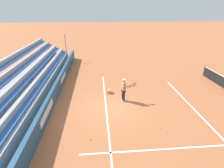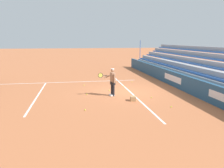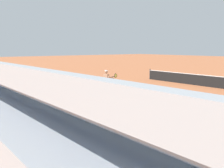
% 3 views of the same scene
% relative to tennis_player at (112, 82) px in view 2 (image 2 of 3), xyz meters
% --- Properties ---
extents(ground_plane, '(160.00, 160.00, 0.00)m').
position_rel_tennis_player_xyz_m(ground_plane, '(0.92, -0.86, -0.89)').
color(ground_plane, '#B7663D').
extents(court_baseline_white, '(12.00, 0.10, 0.01)m').
position_rel_tennis_player_xyz_m(court_baseline_white, '(0.92, -1.36, -0.89)').
color(court_baseline_white, white).
rests_on(court_baseline_white, ground).
extents(court_sideline_white, '(0.10, 12.00, 0.01)m').
position_rel_tennis_player_xyz_m(court_sideline_white, '(5.03, 3.14, -0.89)').
color(court_sideline_white, white).
rests_on(court_sideline_white, ground).
extents(court_service_line_white, '(8.22, 0.10, 0.01)m').
position_rel_tennis_player_xyz_m(court_service_line_white, '(0.92, 4.64, -0.89)').
color(court_service_line_white, white).
rests_on(court_service_line_white, ground).
extents(back_wall_sponsor_board, '(26.54, 0.25, 1.10)m').
position_rel_tennis_player_xyz_m(back_wall_sponsor_board, '(0.92, -5.11, -0.34)').
color(back_wall_sponsor_board, navy).
rests_on(back_wall_sponsor_board, ground).
extents(bleacher_stand, '(25.21, 3.20, 3.40)m').
position_rel_tennis_player_xyz_m(bleacher_stand, '(0.92, -7.33, -0.13)').
color(bleacher_stand, '#9EA3A8').
rests_on(bleacher_stand, ground).
extents(tennis_player, '(0.59, 1.06, 1.71)m').
position_rel_tennis_player_xyz_m(tennis_player, '(0.00, 0.00, 0.00)').
color(tennis_player, black).
rests_on(tennis_player, ground).
extents(ball_box_cardboard, '(0.44, 0.36, 0.26)m').
position_rel_tennis_player_xyz_m(ball_box_cardboard, '(-1.36, -0.97, -0.76)').
color(ball_box_cardboard, '#A87F51').
rests_on(ball_box_cardboard, ground).
extents(tennis_ball_on_baseline, '(0.07, 0.07, 0.07)m').
position_rel_tennis_player_xyz_m(tennis_ball_on_baseline, '(1.32, -0.02, -0.86)').
color(tennis_ball_on_baseline, '#CCE533').
rests_on(tennis_ball_on_baseline, ground).
extents(tennis_ball_stray_back, '(0.07, 0.07, 0.07)m').
position_rel_tennis_player_xyz_m(tennis_ball_stray_back, '(3.40, 1.61, -0.86)').
color(tennis_ball_stray_back, '#CCE533').
rests_on(tennis_ball_stray_back, ground).
extents(tennis_ball_toward_net, '(0.07, 0.07, 0.07)m').
position_rel_tennis_player_xyz_m(tennis_ball_toward_net, '(2.51, -1.33, -0.86)').
color(tennis_ball_toward_net, '#CCE533').
rests_on(tennis_ball_toward_net, ground).
extents(tennis_ball_midcourt, '(0.07, 0.07, 0.07)m').
position_rel_tennis_player_xyz_m(tennis_ball_midcourt, '(-2.94, -2.61, -0.86)').
color(tennis_ball_midcourt, '#CCE533').
rests_on(tennis_ball_midcourt, ground).
extents(tennis_ball_near_player, '(0.07, 0.07, 0.07)m').
position_rel_tennis_player_xyz_m(tennis_ball_near_player, '(-0.96, -2.24, -0.86)').
color(tennis_ball_near_player, '#CCE533').
rests_on(tennis_ball_near_player, ground).
extents(tennis_ball_far_right, '(0.07, 0.07, 0.07)m').
position_rel_tennis_player_xyz_m(tennis_ball_far_right, '(-2.68, 1.85, -0.86)').
color(tennis_ball_far_right, '#CCE533').
rests_on(tennis_ball_far_right, ground).
extents(tennis_ball_far_left, '(0.07, 0.07, 0.07)m').
position_rel_tennis_player_xyz_m(tennis_ball_far_left, '(0.50, 1.58, -0.86)').
color(tennis_ball_far_left, '#CCE533').
rests_on(tennis_ball_far_left, ground).
extents(tennis_ball_by_box, '(0.07, 0.07, 0.07)m').
position_rel_tennis_player_xyz_m(tennis_ball_by_box, '(4.04, -2.37, -0.86)').
color(tennis_ball_by_box, '#CCE533').
rests_on(tennis_ball_by_box, ground).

